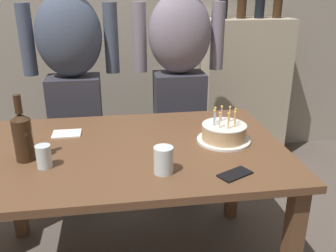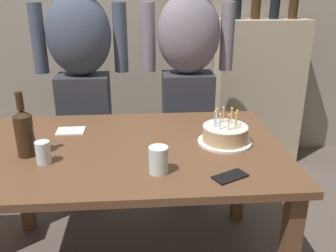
{
  "view_description": "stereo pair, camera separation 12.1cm",
  "coord_description": "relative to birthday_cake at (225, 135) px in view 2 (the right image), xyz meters",
  "views": [
    {
      "loc": [
        -0.06,
        -1.63,
        1.48
      ],
      "look_at": [
        0.19,
        0.0,
        0.84
      ],
      "focal_mm": 39.34,
      "sensor_mm": 36.0,
      "label": 1
    },
    {
      "loc": [
        0.06,
        -1.65,
        1.48
      ],
      "look_at": [
        0.19,
        0.0,
        0.84
      ],
      "focal_mm": 39.34,
      "sensor_mm": 36.0,
      "label": 2
    }
  ],
  "objects": [
    {
      "name": "water_glass_near",
      "position": [
        -0.84,
        -0.16,
        0.01
      ],
      "size": [
        0.07,
        0.07,
        0.1
      ],
      "primitive_type": "cylinder",
      "color": "silver",
      "rests_on": "dining_table"
    },
    {
      "name": "person_man_bearded",
      "position": [
        -0.79,
        0.76,
        0.09
      ],
      "size": [
        0.61,
        0.27,
        1.66
      ],
      "rotation": [
        0.0,
        0.0,
        3.14
      ],
      "color": "#33333D",
      "rests_on": "ground_plane"
    },
    {
      "name": "birthday_cake",
      "position": [
        0.0,
        0.0,
        0.0
      ],
      "size": [
        0.27,
        0.27,
        0.17
      ],
      "color": "white",
      "rests_on": "dining_table"
    },
    {
      "name": "shelf_cabinet",
      "position": [
        0.59,
        1.32,
        -0.16
      ],
      "size": [
        0.71,
        0.3,
        1.49
      ],
      "color": "tan",
      "rests_on": "ground_plane"
    },
    {
      "name": "person_woman_cardigan",
      "position": [
        -0.09,
        0.76,
        0.09
      ],
      "size": [
        0.61,
        0.27,
        1.66
      ],
      "rotation": [
        0.0,
        0.0,
        3.14
      ],
      "color": "#33333D",
      "rests_on": "ground_plane"
    },
    {
      "name": "dining_table",
      "position": [
        -0.47,
        -0.01,
        -0.14
      ],
      "size": [
        1.5,
        0.96,
        0.74
      ],
      "color": "brown",
      "rests_on": "ground_plane"
    },
    {
      "name": "napkin_stack",
      "position": [
        -0.79,
        0.21,
        -0.04
      ],
      "size": [
        0.15,
        0.11,
        0.01
      ],
      "primitive_type": "cube",
      "rotation": [
        0.0,
        0.0,
        0.0
      ],
      "color": "white",
      "rests_on": "dining_table"
    },
    {
      "name": "back_wall",
      "position": [
        -0.47,
        1.54,
        0.52
      ],
      "size": [
        5.2,
        0.1,
        2.6
      ],
      "primitive_type": "cube",
      "color": "#9E9384",
      "rests_on": "ground_plane"
    },
    {
      "name": "water_glass_far",
      "position": [
        -0.34,
        -0.28,
        0.01
      ],
      "size": [
        0.08,
        0.08,
        0.12
      ],
      "primitive_type": "cylinder",
      "color": "silver",
      "rests_on": "dining_table"
    },
    {
      "name": "cell_phone",
      "position": [
        -0.05,
        -0.35,
        -0.04
      ],
      "size": [
        0.16,
        0.13,
        0.01
      ],
      "primitive_type": "cube",
      "rotation": [
        0.0,
        0.0,
        0.47
      ],
      "color": "black",
      "rests_on": "dining_table"
    },
    {
      "name": "wine_bottle",
      "position": [
        -0.94,
        -0.07,
        0.08
      ],
      "size": [
        0.08,
        0.08,
        0.3
      ],
      "color": "#382314",
      "rests_on": "dining_table"
    }
  ]
}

